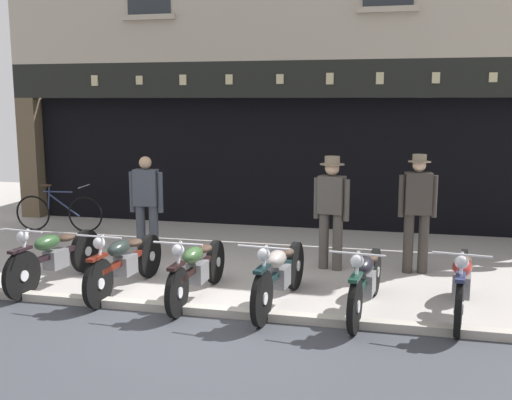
{
  "coord_description": "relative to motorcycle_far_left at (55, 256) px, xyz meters",
  "views": [
    {
      "loc": [
        2.24,
        -6.5,
        2.55
      ],
      "look_at": [
        0.12,
        2.55,
        1.0
      ],
      "focal_mm": 42.13,
      "sensor_mm": 36.0,
      "label": 1
    }
  ],
  "objects": [
    {
      "name": "salesman_right",
      "position": [
        4.89,
        1.79,
        0.56
      ],
      "size": [
        0.55,
        0.33,
        1.77
      ],
      "rotation": [
        0.0,
        0.0,
        3.29
      ],
      "color": "#38332D",
      "rests_on": "ground"
    },
    {
      "name": "motorcycle_center_right",
      "position": [
        4.25,
        -0.13,
        -0.01
      ],
      "size": [
        0.62,
        2.05,
        0.91
      ],
      "rotation": [
        0.0,
        0.0,
        3.03
      ],
      "color": "black",
      "rests_on": "ground"
    },
    {
      "name": "advert_board_far",
      "position": [
        -0.53,
        4.68,
        1.45
      ],
      "size": [
        0.8,
        0.03,
        0.91
      ],
      "color": "beige"
    },
    {
      "name": "motorcycle_center",
      "position": [
        3.2,
        -0.13,
        0.0
      ],
      "size": [
        0.62,
        2.1,
        0.92
      ],
      "rotation": [
        0.0,
        0.0,
        3.04
      ],
      "color": "black",
      "rests_on": "ground"
    },
    {
      "name": "ground",
      "position": [
        2.31,
        -1.7,
        -0.46
      ],
      "size": [
        23.55,
        22.0,
        0.18
      ],
      "color": "#A19B95"
    },
    {
      "name": "motorcycle_right",
      "position": [
        5.37,
        0.01,
        0.0
      ],
      "size": [
        0.62,
        2.01,
        0.92
      ],
      "rotation": [
        0.0,
        0.0,
        3.01
      ],
      "color": "black",
      "rests_on": "ground"
    },
    {
      "name": "motorcycle_far_left",
      "position": [
        0.0,
        0.0,
        0.0
      ],
      "size": [
        0.62,
        2.0,
        0.91
      ],
      "rotation": [
        0.0,
        0.0,
        3.02
      ],
      "color": "black",
      "rests_on": "ground"
    },
    {
      "name": "shopkeeper_center",
      "position": [
        3.63,
        1.69,
        0.55
      ],
      "size": [
        0.55,
        0.37,
        1.73
      ],
      "rotation": [
        0.0,
        0.0,
        2.9
      ],
      "color": "#47423D",
      "rests_on": "ground"
    },
    {
      "name": "leaning_bicycle",
      "position": [
        -1.9,
        3.23,
        -0.05
      ],
      "size": [
        1.79,
        0.5,
        0.94
      ],
      "rotation": [
        0.0,
        0.0,
        -1.48
      ],
      "color": "black",
      "rests_on": "ground"
    },
    {
      "name": "shop_facade",
      "position": [
        2.31,
        6.28,
        1.34
      ],
      "size": [
        11.85,
        4.42,
        6.61
      ],
      "color": "black",
      "rests_on": "ground"
    },
    {
      "name": "salesman_left",
      "position": [
        0.64,
        1.71,
        0.49
      ],
      "size": [
        0.56,
        0.26,
        1.66
      ],
      "rotation": [
        0.0,
        0.0,
        3.22
      ],
      "color": "#3D424C",
      "rests_on": "ground"
    },
    {
      "name": "motorcycle_center_left",
      "position": [
        2.11,
        -0.11,
        -0.01
      ],
      "size": [
        0.62,
        2.02,
        0.9
      ],
      "rotation": [
        0.0,
        0.0,
        3.11
      ],
      "color": "black",
      "rests_on": "ground"
    },
    {
      "name": "motorcycle_left",
      "position": [
        1.07,
        -0.04,
        -0.01
      ],
      "size": [
        0.62,
        2.02,
        0.91
      ],
      "rotation": [
        0.0,
        0.0,
        3.08
      ],
      "color": "black",
      "rests_on": "ground"
    },
    {
      "name": "advert_board_near",
      "position": [
        0.73,
        4.68,
        1.36
      ],
      "size": [
        0.71,
        0.03,
        1.01
      ],
      "color": "beige"
    }
  ]
}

